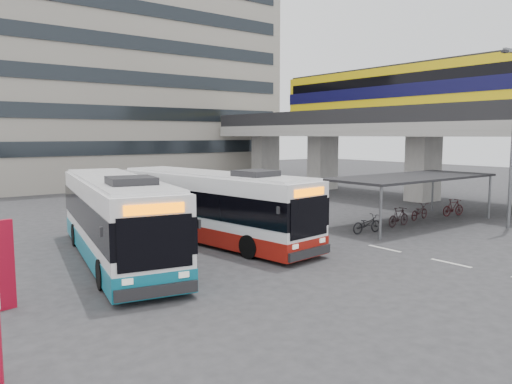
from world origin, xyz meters
TOP-DOWN VIEW (x-y plane):
  - ground at (0.00, 0.00)m, footprint 120.00×120.00m
  - viaduct at (17.00, 11.38)m, footprint 8.00×32.00m
  - bike_shelter at (8.45, 3.00)m, footprint 10.00×4.00m
  - office_block at (6.00, 36.00)m, footprint 30.00×15.00m
  - road_markings at (2.50, -3.00)m, footprint 0.15×7.60m
  - bus_main at (-2.28, 5.74)m, footprint 3.73×11.32m
  - bus_teal at (-6.98, 5.08)m, footprint 4.65×11.59m
  - pedestrian at (-0.14, 3.05)m, footprint 0.67×0.73m
  - sign_totem_mid at (-11.49, 1.68)m, footprint 0.53×0.24m

SIDE VIEW (x-z plane):
  - ground at x=0.00m, z-range 0.00..0.00m
  - road_markings at x=2.50m, z-range 0.00..0.01m
  - pedestrian at x=-0.14m, z-range 0.00..1.68m
  - sign_totem_mid at x=-11.49m, z-range 0.04..2.49m
  - bus_main at x=-2.28m, z-range -0.12..3.17m
  - bus_teal at x=-6.98m, z-range -0.12..3.23m
  - bike_shelter at x=8.45m, z-range 0.37..2.91m
  - viaduct at x=17.00m, z-range 1.39..11.07m
  - office_block at x=6.00m, z-range 0.00..25.00m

